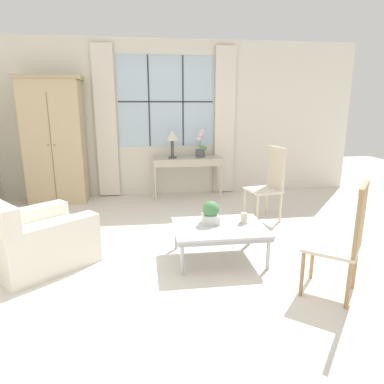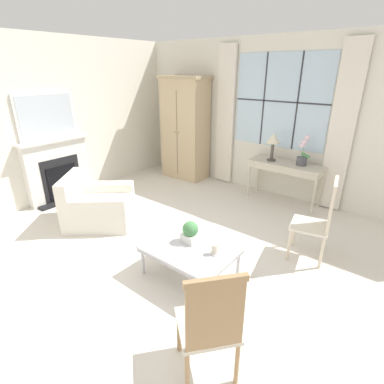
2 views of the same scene
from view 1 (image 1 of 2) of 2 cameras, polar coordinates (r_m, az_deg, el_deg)
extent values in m
plane|color=silver|center=(3.84, -0.92, -11.42)|extent=(14.00, 14.00, 0.00)
cube|color=silver|center=(6.48, -4.31, 11.94)|extent=(7.20, 0.06, 2.80)
cube|color=silver|center=(6.44, -4.35, 14.77)|extent=(1.72, 0.01, 1.60)
cube|color=#2D2D33|center=(6.42, -7.19, 14.70)|extent=(0.02, 0.02, 1.60)
cube|color=#2D2D33|center=(6.46, -1.51, 14.80)|extent=(0.02, 0.02, 1.60)
cube|color=#2D2D33|center=(6.44, -4.34, 14.77)|extent=(1.72, 0.02, 0.02)
cube|color=silver|center=(6.42, -14.15, 11.13)|extent=(0.37, 0.06, 2.67)
cube|color=silver|center=(6.56, 5.44, 11.55)|extent=(0.37, 0.06, 2.67)
cube|color=tan|center=(6.33, -21.83, 7.58)|extent=(0.95, 0.53, 2.07)
cube|color=tan|center=(6.32, -22.76, 17.17)|extent=(1.03, 0.59, 0.06)
cube|color=#74644C|center=(6.08, -22.37, 6.89)|extent=(0.01, 0.01, 1.74)
sphere|color=#997F4C|center=(6.08, -22.89, 7.23)|extent=(0.03, 0.03, 0.03)
sphere|color=#997F4C|center=(6.06, -21.97, 7.30)|extent=(0.03, 0.03, 0.03)
cube|color=beige|center=(6.26, -0.80, 5.59)|extent=(1.27, 0.46, 0.03)
cube|color=beige|center=(6.27, -0.79, 5.01)|extent=(1.22, 0.44, 0.10)
cylinder|color=beige|center=(6.10, -6.14, 1.78)|extent=(0.04, 0.04, 0.70)
cylinder|color=beige|center=(6.25, 4.88, 2.11)|extent=(0.04, 0.04, 0.70)
cylinder|color=beige|center=(6.47, -6.25, 2.51)|extent=(0.04, 0.04, 0.70)
cylinder|color=beige|center=(6.61, 4.15, 2.81)|extent=(0.04, 0.04, 0.70)
cylinder|color=#4C4742|center=(6.22, -3.28, 5.76)|extent=(0.16, 0.16, 0.02)
cylinder|color=#4C4742|center=(6.19, -3.31, 7.22)|extent=(0.05, 0.05, 0.30)
cone|color=beige|center=(6.17, -3.34, 9.42)|extent=(0.24, 0.24, 0.18)
cylinder|color=#4C4C51|center=(6.33, 1.37, 6.47)|extent=(0.17, 0.17, 0.14)
cylinder|color=#47844C|center=(6.30, 1.39, 8.76)|extent=(0.01, 0.01, 0.37)
cube|color=#47844C|center=(6.32, 1.85, 7.47)|extent=(0.16, 0.02, 0.09)
sphere|color=silver|center=(6.30, 1.10, 8.93)|extent=(0.09, 0.09, 0.09)
sphere|color=silver|center=(6.30, 1.38, 9.53)|extent=(0.09, 0.09, 0.09)
sphere|color=silver|center=(6.30, 1.66, 10.13)|extent=(0.09, 0.09, 0.09)
cube|color=silver|center=(4.05, -23.95, -8.21)|extent=(1.28, 1.27, 0.40)
cube|color=silver|center=(4.31, -25.88, -6.06)|extent=(0.86, 0.77, 0.54)
cube|color=silver|center=(3.74, -21.92, -8.69)|extent=(0.86, 0.77, 0.54)
cube|color=beige|center=(5.13, 11.76, 0.28)|extent=(0.52, 0.52, 0.03)
cube|color=beige|center=(5.17, 13.83, 3.70)|extent=(0.12, 0.40, 0.57)
cube|color=beige|center=(5.13, 14.04, 7.06)|extent=(0.13, 0.43, 0.05)
cylinder|color=beige|center=(4.94, 10.87, -3.01)|extent=(0.04, 0.04, 0.43)
cylinder|color=beige|center=(5.26, 8.79, -1.86)|extent=(0.04, 0.04, 0.43)
cylinder|color=beige|center=(5.14, 14.54, -2.54)|extent=(0.04, 0.04, 0.43)
cylinder|color=beige|center=(5.44, 12.32, -1.46)|extent=(0.04, 0.04, 0.43)
cube|color=beige|center=(3.32, 22.22, -8.55)|extent=(0.62, 0.62, 0.03)
cube|color=#9E7A51|center=(3.20, 26.22, -4.33)|extent=(0.29, 0.33, 0.54)
cube|color=#9E7A51|center=(3.13, 26.81, 0.75)|extent=(0.31, 0.36, 0.05)
cylinder|color=#9E7A51|center=(3.27, 17.87, -12.87)|extent=(0.04, 0.04, 0.42)
cylinder|color=#9E7A51|center=(3.61, 19.41, -10.35)|extent=(0.04, 0.04, 0.42)
cylinder|color=#9E7A51|center=(3.22, 24.62, -13.99)|extent=(0.04, 0.04, 0.42)
cylinder|color=#9E7A51|center=(3.56, 25.48, -11.31)|extent=(0.04, 0.04, 0.42)
cube|color=#BCBCC1|center=(3.77, 4.58, -5.87)|extent=(1.00, 0.76, 0.03)
cube|color=#A0A0A4|center=(3.78, 4.57, -6.33)|extent=(0.98, 0.74, 0.04)
cylinder|color=#BCBCC1|center=(3.48, -1.66, -11.04)|extent=(0.04, 0.04, 0.36)
cylinder|color=#BCBCC1|center=(3.67, 12.59, -9.96)|extent=(0.04, 0.04, 0.36)
cylinder|color=#BCBCC1|center=(4.08, -2.68, -7.11)|extent=(0.04, 0.04, 0.36)
cylinder|color=#BCBCC1|center=(4.25, 9.53, -6.41)|extent=(0.04, 0.04, 0.36)
cube|color=white|center=(3.83, 3.12, -4.52)|extent=(0.18, 0.18, 0.10)
sphere|color=#47844C|center=(3.79, 3.14, -2.91)|extent=(0.18, 0.18, 0.18)
cylinder|color=silver|center=(3.89, 8.60, -5.05)|extent=(0.10, 0.10, 0.01)
cylinder|color=beige|center=(3.87, 8.64, -4.21)|extent=(0.07, 0.07, 0.11)
cylinder|color=black|center=(3.85, 8.67, -3.35)|extent=(0.00, 0.00, 0.01)
camera|label=2|loc=(2.93, 60.77, 19.14)|focal=28.00mm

